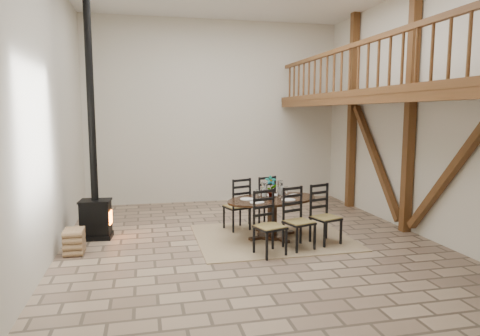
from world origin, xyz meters
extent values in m
plane|color=tan|center=(0.00, 0.00, 0.00)|extent=(8.00, 8.00, 0.00)
cube|color=beige|center=(0.00, 4.00, 2.50)|extent=(7.00, 0.02, 5.00)
cube|color=beige|center=(0.00, -4.00, 2.50)|extent=(7.00, 0.02, 5.00)
cube|color=beige|center=(-3.50, 0.00, 2.50)|extent=(0.02, 8.00, 5.00)
cube|color=beige|center=(3.50, 0.00, 2.50)|extent=(0.02, 8.00, 5.00)
cube|color=brown|center=(3.38, 0.00, 2.50)|extent=(0.18, 0.18, 5.00)
cube|color=brown|center=(3.38, 2.50, 2.50)|extent=(0.18, 0.18, 5.00)
cube|color=brown|center=(3.38, -1.25, 1.40)|extent=(0.14, 2.16, 2.54)
cube|color=brown|center=(3.38, 1.25, 1.40)|extent=(0.14, 2.16, 2.54)
cube|color=brown|center=(3.38, 0.00, 2.80)|extent=(0.20, 7.80, 0.20)
cube|color=brown|center=(2.70, 0.00, 2.85)|extent=(1.60, 7.80, 0.12)
cube|color=brown|center=(2.00, 0.00, 2.75)|extent=(0.18, 7.80, 0.22)
cube|color=brown|center=(2.00, 0.00, 3.75)|extent=(0.09, 7.60, 0.09)
cube|color=brown|center=(2.00, 0.00, 3.33)|extent=(0.06, 7.60, 0.86)
cube|color=tan|center=(0.51, 0.16, 0.01)|extent=(3.00, 2.50, 0.02)
ellipsoid|color=black|center=(0.51, 0.16, 0.78)|extent=(2.21, 1.71, 0.04)
cylinder|color=black|center=(0.51, 0.16, 0.38)|extent=(0.19, 0.19, 0.72)
cylinder|color=black|center=(0.51, 0.16, 0.05)|extent=(0.60, 0.60, 0.06)
cube|color=olive|center=(0.16, -0.85, 0.51)|extent=(0.58, 0.57, 0.04)
cube|color=black|center=(0.16, -0.85, 0.25)|extent=(0.56, 0.56, 0.49)
cube|color=black|center=(0.10, -0.66, 0.81)|extent=(0.40, 0.16, 0.64)
cube|color=olive|center=(0.77, -0.65, 0.51)|extent=(0.58, 0.57, 0.04)
cube|color=black|center=(0.77, -0.65, 0.25)|extent=(0.56, 0.56, 0.49)
cube|color=black|center=(0.71, -0.46, 0.81)|extent=(0.40, 0.16, 0.64)
cube|color=olive|center=(1.38, -0.46, 0.51)|extent=(0.58, 0.57, 0.04)
cube|color=black|center=(1.38, -0.46, 0.25)|extent=(0.56, 0.56, 0.49)
cube|color=black|center=(1.31, -0.26, 0.81)|extent=(0.40, 0.16, 0.64)
cube|color=olive|center=(-0.06, 0.87, 0.51)|extent=(0.58, 0.57, 0.04)
cube|color=black|center=(-0.06, 0.87, 0.25)|extent=(0.56, 0.56, 0.49)
cube|color=black|center=(0.00, 0.68, 0.81)|extent=(0.40, 0.16, 0.64)
cube|color=olive|center=(0.55, 1.07, 0.51)|extent=(0.58, 0.57, 0.04)
cube|color=black|center=(0.55, 1.07, 0.25)|extent=(0.56, 0.56, 0.49)
cube|color=black|center=(0.61, 0.88, 0.81)|extent=(0.40, 0.16, 0.64)
cube|color=white|center=(0.51, 0.16, 0.81)|extent=(1.65, 1.17, 0.01)
cube|color=white|center=(0.51, 0.16, 0.89)|extent=(1.01, 0.60, 0.18)
cylinder|color=white|center=(0.32, 0.10, 0.97)|extent=(0.12, 0.12, 0.34)
cylinder|color=white|center=(0.69, 0.22, 0.97)|extent=(0.12, 0.12, 0.34)
cylinder|color=white|center=(0.32, 0.10, 0.88)|extent=(0.06, 0.06, 0.16)
cylinder|color=white|center=(0.69, 0.22, 0.88)|extent=(0.06, 0.06, 0.16)
imported|color=#4C723F|center=(0.49, 0.21, 1.02)|extent=(0.27, 0.22, 0.45)
cube|color=black|center=(-2.91, 0.88, 0.05)|extent=(0.64, 0.52, 0.09)
cube|color=black|center=(-2.91, 0.88, 0.42)|extent=(0.59, 0.47, 0.65)
cube|color=#FF590C|center=(-2.63, 0.86, 0.42)|extent=(0.04, 0.26, 0.26)
cube|color=black|center=(-2.91, 0.88, 0.76)|extent=(0.63, 0.51, 0.04)
cylinder|color=black|center=(-2.91, 0.88, 2.89)|extent=(0.14, 0.14, 4.22)
cylinder|color=brown|center=(-2.96, 1.00, 0.16)|extent=(0.48, 0.48, 0.31)
cube|color=#A97E5E|center=(-2.96, 1.00, 0.35)|extent=(0.26, 0.26, 0.09)
cube|color=#A97E5E|center=(-3.19, -0.04, 0.23)|extent=(0.33, 0.45, 0.45)
camera|label=1|loc=(-1.95, -7.80, 2.47)|focal=32.00mm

